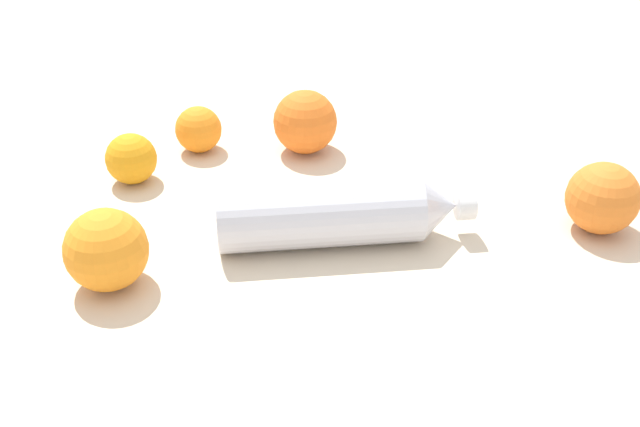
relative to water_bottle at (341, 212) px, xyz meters
The scene contains 7 objects.
ground_plane 0.04m from the water_bottle, 101.58° to the right, with size 2.40×2.40×0.00m, color beige.
water_bottle is the anchor object (origin of this frame).
orange_0 0.29m from the water_bottle, ahead, with size 0.08×0.08×0.08m, color orange.
orange_1 0.29m from the water_bottle, 153.66° to the left, with size 0.06×0.06×0.06m, color orange.
orange_2 0.22m from the water_bottle, 102.18° to the left, with size 0.08×0.08×0.08m, color orange.
orange_3 0.28m from the water_bottle, 131.42° to the left, with size 0.06×0.06×0.06m, color orange.
orange_4 0.25m from the water_bottle, 160.37° to the right, with size 0.08×0.08×0.08m, color orange.
Camera 1 is at (-0.01, -0.69, 0.47)m, focal length 43.22 mm.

